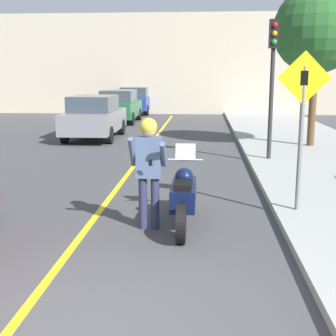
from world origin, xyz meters
name	(u,v)px	position (x,y,z in m)	size (l,w,h in m)	color
ground_plane	(67,336)	(0.00, 0.00, 0.00)	(80.00, 80.00, 0.00)	#424244
road_center_line	(117,188)	(-0.60, 6.00, 0.00)	(0.12, 36.00, 0.01)	yellow
building_backdrop	(184,64)	(0.00, 26.00, 3.08)	(28.00, 1.20, 6.16)	beige
motorcycle	(184,196)	(0.99, 3.54, 0.50)	(0.62, 2.36, 1.29)	black
person_biker	(149,161)	(0.44, 3.27, 1.14)	(0.59, 0.49, 1.84)	#282D4C
crossing_sign	(302,116)	(3.00, 4.12, 1.80)	(0.91, 0.08, 2.77)	slate
traffic_light	(273,64)	(3.19, 9.25, 2.79)	(0.26, 0.30, 3.82)	#2D2D30
street_tree	(317,30)	(4.91, 11.85, 3.89)	(2.82, 2.82, 5.18)	brown
parked_car_grey	(94,117)	(-2.94, 13.88, 0.86)	(1.88, 4.20, 1.68)	black
parked_car_green	(119,106)	(-3.06, 20.03, 0.86)	(1.88, 4.20, 1.68)	black
parked_car_blue	(136,100)	(-2.98, 25.46, 0.86)	(1.88, 4.20, 1.68)	black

